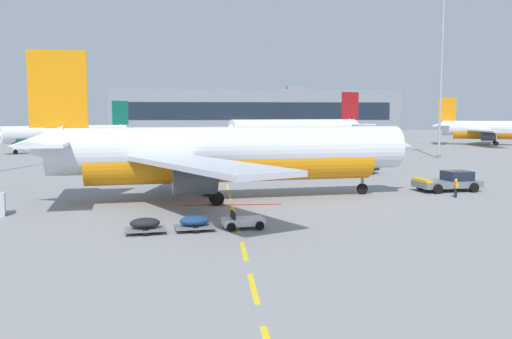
# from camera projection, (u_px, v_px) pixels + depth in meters

# --- Properties ---
(ground) EXTENTS (400.00, 400.00, 0.00)m
(ground) POSITION_uv_depth(u_px,v_px,m) (413.00, 177.00, 62.77)
(ground) COLOR gray
(apron_paint_markings) EXTENTS (8.00, 98.46, 0.01)m
(apron_paint_markings) POSITION_uv_depth(u_px,v_px,m) (226.00, 181.00, 58.44)
(apron_paint_markings) COLOR yellow
(apron_paint_markings) RESTS_ON ground
(airliner_foreground) EXTENTS (34.77, 34.22, 12.20)m
(airliner_foreground) POSITION_uv_depth(u_px,v_px,m) (227.00, 153.00, 45.49)
(airliner_foreground) COLOR silver
(airliner_foreground) RESTS_ON ground
(pushback_tug) EXTENTS (6.38, 3.93, 2.08)m
(pushback_tug) POSITION_uv_depth(u_px,v_px,m) (449.00, 182.00, 50.90)
(pushback_tug) COLOR slate
(pushback_tug) RESTS_ON ground
(airliner_mid_left) EXTENTS (34.52, 33.03, 12.47)m
(airliner_mid_left) POSITION_uv_depth(u_px,v_px,m) (299.00, 130.00, 116.43)
(airliner_mid_left) COLOR white
(airliner_mid_left) RESTS_ON ground
(airliner_far_center) EXTENTS (26.13, 24.13, 10.27)m
(airliner_far_center) POSITION_uv_depth(u_px,v_px,m) (70.00, 135.00, 106.21)
(airliner_far_center) COLOR white
(airliner_far_center) RESTS_ON ground
(airliner_far_right) EXTENTS (31.73, 30.13, 11.60)m
(airliner_far_right) POSITION_uv_depth(u_px,v_px,m) (502.00, 130.00, 129.34)
(airliner_far_right) COLOR silver
(airliner_far_right) RESTS_ON ground
(fuel_service_truck) EXTENTS (6.68, 6.61, 3.14)m
(fuel_service_truck) POSITION_uv_depth(u_px,v_px,m) (348.00, 159.00, 67.47)
(fuel_service_truck) COLOR black
(fuel_service_truck) RESTS_ON ground
(baggage_train) EXTENTS (8.72, 2.89, 1.14)m
(baggage_train) POSITION_uv_depth(u_px,v_px,m) (195.00, 223.00, 33.20)
(baggage_train) COLOR silver
(baggage_train) RESTS_ON ground
(ground_crew_worker) EXTENTS (0.34, 0.65, 1.65)m
(ground_crew_worker) POSITION_uv_depth(u_px,v_px,m) (456.00, 187.00, 46.83)
(ground_crew_worker) COLOR #191E38
(ground_crew_worker) RESTS_ON ground
(apron_light_mast_far) EXTENTS (1.80, 1.80, 28.33)m
(apron_light_mast_far) POSITION_uv_depth(u_px,v_px,m) (442.00, 54.00, 88.45)
(apron_light_mast_far) COLOR slate
(apron_light_mast_far) RESTS_ON ground
(terminal_satellite) EXTENTS (95.43, 24.18, 17.31)m
(terminal_satellite) POSITION_uv_depth(u_px,v_px,m) (255.00, 114.00, 186.00)
(terminal_satellite) COLOR gray
(terminal_satellite) RESTS_ON ground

